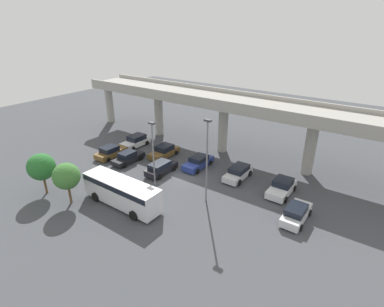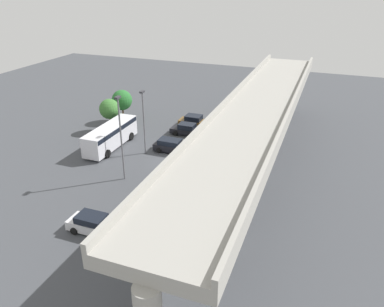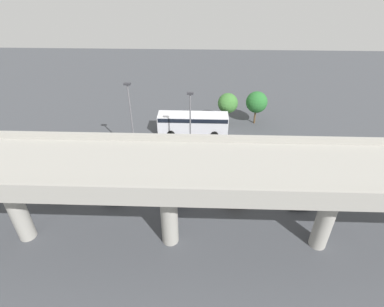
{
  "view_description": "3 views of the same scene",
  "coord_description": "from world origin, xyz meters",
  "px_view_note": "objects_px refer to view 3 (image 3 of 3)",
  "views": [
    {
      "loc": [
        19.49,
        -25.22,
        17.19
      ],
      "look_at": [
        0.37,
        1.55,
        2.56
      ],
      "focal_mm": 28.0,
      "sensor_mm": 36.0,
      "label": 1
    },
    {
      "loc": [
        34.56,
        15.73,
        19.07
      ],
      "look_at": [
        0.95,
        3.08,
        1.97
      ],
      "focal_mm": 35.0,
      "sensor_mm": 36.0,
      "label": 2
    },
    {
      "loc": [
        -2.35,
        26.14,
        19.53
      ],
      "look_at": [
        -1.44,
        0.42,
        2.55
      ],
      "focal_mm": 28.0,
      "sensor_mm": 36.0,
      "label": 3
    }
  ],
  "objects_px": {
    "parked_car_8": "(294,189)",
    "shuttle_bus": "(193,122)",
    "parked_car_5": "(119,185)",
    "parked_car_4": "(175,184)",
    "lamp_post_mid_lot": "(190,119)",
    "parked_car_0": "(283,162)",
    "parked_car_6": "(66,181)",
    "parked_car_7": "(54,159)",
    "lamp_post_near_aisle": "(131,116)",
    "parked_car_3": "(203,161)",
    "tree_front_centre": "(228,103)",
    "parked_car_2": "(232,185)",
    "parked_car_1": "(254,162)",
    "tree_front_left": "(257,102)"
  },
  "relations": [
    {
      "from": "parked_car_8",
      "to": "shuttle_bus",
      "type": "height_order",
      "value": "shuttle_bus"
    },
    {
      "from": "parked_car_5",
      "to": "parked_car_8",
      "type": "bearing_deg",
      "value": -90.26
    },
    {
      "from": "parked_car_4",
      "to": "lamp_post_mid_lot",
      "type": "bearing_deg",
      "value": -10.58
    },
    {
      "from": "parked_car_0",
      "to": "parked_car_6",
      "type": "relative_size",
      "value": 1.06
    },
    {
      "from": "parked_car_7",
      "to": "lamp_post_near_aisle",
      "type": "relative_size",
      "value": 0.51
    },
    {
      "from": "shuttle_bus",
      "to": "parked_car_7",
      "type": "bearing_deg",
      "value": -153.15
    },
    {
      "from": "parked_car_3",
      "to": "parked_car_5",
      "type": "xyz_separation_m",
      "value": [
        8.27,
        4.37,
        -0.02
      ]
    },
    {
      "from": "lamp_post_mid_lot",
      "to": "tree_front_centre",
      "type": "bearing_deg",
      "value": -121.95
    },
    {
      "from": "parked_car_7",
      "to": "parked_car_2",
      "type": "bearing_deg",
      "value": 78.76
    },
    {
      "from": "parked_car_8",
      "to": "lamp_post_near_aisle",
      "type": "xyz_separation_m",
      "value": [
        16.65,
        -6.38,
        4.34
      ]
    },
    {
      "from": "parked_car_5",
      "to": "lamp_post_mid_lot",
      "type": "relative_size",
      "value": 0.59
    },
    {
      "from": "parked_car_3",
      "to": "lamp_post_mid_lot",
      "type": "bearing_deg",
      "value": -151.78
    },
    {
      "from": "parked_car_6",
      "to": "parked_car_8",
      "type": "bearing_deg",
      "value": -91.07
    },
    {
      "from": "parked_car_2",
      "to": "parked_car_3",
      "type": "height_order",
      "value": "parked_car_2"
    },
    {
      "from": "parked_car_5",
      "to": "parked_car_6",
      "type": "distance_m",
      "value": 5.45
    },
    {
      "from": "lamp_post_near_aisle",
      "to": "parked_car_1",
      "type": "bearing_deg",
      "value": 172.39
    },
    {
      "from": "parked_car_8",
      "to": "tree_front_left",
      "type": "relative_size",
      "value": 1.0
    },
    {
      "from": "parked_car_0",
      "to": "parked_car_5",
      "type": "xyz_separation_m",
      "value": [
        17.07,
        4.58,
        0.01
      ]
    },
    {
      "from": "parked_car_4",
      "to": "parked_car_8",
      "type": "relative_size",
      "value": 1.04
    },
    {
      "from": "parked_car_1",
      "to": "parked_car_5",
      "type": "xyz_separation_m",
      "value": [
        13.87,
        4.5,
        0.03
      ]
    },
    {
      "from": "parked_car_3",
      "to": "lamp_post_near_aisle",
      "type": "distance_m",
      "value": 9.18
    },
    {
      "from": "parked_car_4",
      "to": "lamp_post_near_aisle",
      "type": "bearing_deg",
      "value": 40.36
    },
    {
      "from": "parked_car_3",
      "to": "tree_front_left",
      "type": "bearing_deg",
      "value": 146.26
    },
    {
      "from": "tree_front_left",
      "to": "parked_car_3",
      "type": "bearing_deg",
      "value": 56.26
    },
    {
      "from": "parked_car_0",
      "to": "parked_car_4",
      "type": "relative_size",
      "value": 1.0
    },
    {
      "from": "parked_car_0",
      "to": "lamp_post_near_aisle",
      "type": "distance_m",
      "value": 17.31
    },
    {
      "from": "parked_car_0",
      "to": "shuttle_bus",
      "type": "relative_size",
      "value": 0.53
    },
    {
      "from": "parked_car_2",
      "to": "parked_car_8",
      "type": "relative_size",
      "value": 1.0
    },
    {
      "from": "parked_car_6",
      "to": "lamp_post_near_aisle",
      "type": "distance_m",
      "value": 9.44
    },
    {
      "from": "parked_car_1",
      "to": "tree_front_centre",
      "type": "height_order",
      "value": "tree_front_centre"
    },
    {
      "from": "parked_car_4",
      "to": "parked_car_6",
      "type": "distance_m",
      "value": 10.96
    },
    {
      "from": "parked_car_7",
      "to": "lamp_post_near_aisle",
      "type": "distance_m",
      "value": 9.94
    },
    {
      "from": "parked_car_0",
      "to": "tree_front_left",
      "type": "bearing_deg",
      "value": -171.03
    },
    {
      "from": "tree_front_left",
      "to": "tree_front_centre",
      "type": "relative_size",
      "value": 1.03
    },
    {
      "from": "parked_car_2",
      "to": "parked_car_6",
      "type": "relative_size",
      "value": 1.04
    },
    {
      "from": "parked_car_2",
      "to": "parked_car_6",
      "type": "xyz_separation_m",
      "value": [
        16.64,
        -0.04,
        -0.0
      ]
    },
    {
      "from": "parked_car_2",
      "to": "parked_car_5",
      "type": "xyz_separation_m",
      "value": [
        11.21,
        0.31,
        -0.02
      ]
    },
    {
      "from": "shuttle_bus",
      "to": "parked_car_0",
      "type": "bearing_deg",
      "value": -35.62
    },
    {
      "from": "parked_car_4",
      "to": "parked_car_7",
      "type": "bearing_deg",
      "value": 74.33
    },
    {
      "from": "parked_car_3",
      "to": "lamp_post_near_aisle",
      "type": "relative_size",
      "value": 0.5
    },
    {
      "from": "parked_car_6",
      "to": "tree_front_centre",
      "type": "height_order",
      "value": "tree_front_centre"
    },
    {
      "from": "parked_car_3",
      "to": "tree_front_centre",
      "type": "relative_size",
      "value": 0.99
    },
    {
      "from": "parked_car_5",
      "to": "parked_car_6",
      "type": "xyz_separation_m",
      "value": [
        5.44,
        -0.34,
        0.02
      ]
    },
    {
      "from": "parked_car_3",
      "to": "tree_front_left",
      "type": "distance_m",
      "value": 13.1
    },
    {
      "from": "parked_car_1",
      "to": "parked_car_6",
      "type": "bearing_deg",
      "value": -77.84
    },
    {
      "from": "parked_car_1",
      "to": "tree_front_centre",
      "type": "distance_m",
      "value": 10.74
    },
    {
      "from": "parked_car_5",
      "to": "lamp_post_mid_lot",
      "type": "bearing_deg",
      "value": -43.64
    },
    {
      "from": "parked_car_4",
      "to": "lamp_post_mid_lot",
      "type": "relative_size",
      "value": 0.63
    },
    {
      "from": "parked_car_0",
      "to": "lamp_post_mid_lot",
      "type": "relative_size",
      "value": 0.63
    },
    {
      "from": "parked_car_0",
      "to": "parked_car_8",
      "type": "relative_size",
      "value": 1.03
    }
  ]
}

